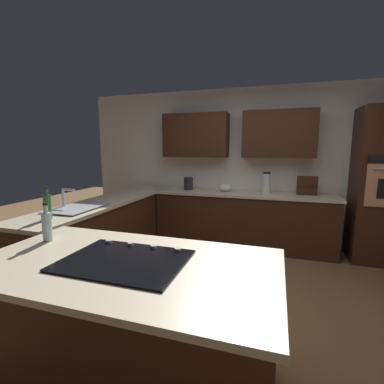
{
  "coord_description": "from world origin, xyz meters",
  "views": [
    {
      "loc": [
        -0.4,
        2.63,
        1.59
      ],
      "look_at": [
        0.74,
        -1.0,
        0.99
      ],
      "focal_mm": 25.26,
      "sensor_mm": 36.0,
      "label": 1
    }
  ],
  "objects_px": {
    "cooktop": "(125,260)",
    "blender": "(266,184)",
    "spice_rack": "(307,186)",
    "kettle": "(188,183)",
    "mixing_bowl": "(226,188)",
    "dish_soap_bottle": "(48,206)",
    "sink_unit": "(77,207)",
    "oil_bottle": "(47,225)"
  },
  "relations": [
    {
      "from": "mixing_bowl",
      "to": "sink_unit",
      "type": "bearing_deg",
      "value": 52.06
    },
    {
      "from": "oil_bottle",
      "to": "mixing_bowl",
      "type": "bearing_deg",
      "value": -106.61
    },
    {
      "from": "cooktop",
      "to": "blender",
      "type": "height_order",
      "value": "blender"
    },
    {
      "from": "sink_unit",
      "to": "spice_rack",
      "type": "xyz_separation_m",
      "value": [
        -2.68,
        -1.86,
        0.13
      ]
    },
    {
      "from": "mixing_bowl",
      "to": "kettle",
      "type": "height_order",
      "value": "kettle"
    },
    {
      "from": "spice_rack",
      "to": "dish_soap_bottle",
      "type": "height_order",
      "value": "dish_soap_bottle"
    },
    {
      "from": "kettle",
      "to": "cooktop",
      "type": "bearing_deg",
      "value": 100.78
    },
    {
      "from": "mixing_bowl",
      "to": "spice_rack",
      "type": "xyz_separation_m",
      "value": [
        -1.25,
        -0.03,
        0.08
      ]
    },
    {
      "from": "kettle",
      "to": "dish_soap_bottle",
      "type": "relative_size",
      "value": 0.66
    },
    {
      "from": "cooktop",
      "to": "mixing_bowl",
      "type": "relative_size",
      "value": 3.29
    },
    {
      "from": "dish_soap_bottle",
      "to": "oil_bottle",
      "type": "height_order",
      "value": "dish_soap_bottle"
    },
    {
      "from": "blender",
      "to": "dish_soap_bottle",
      "type": "relative_size",
      "value": 1.04
    },
    {
      "from": "dish_soap_bottle",
      "to": "spice_rack",
      "type": "bearing_deg",
      "value": -138.18
    },
    {
      "from": "mixing_bowl",
      "to": "dish_soap_bottle",
      "type": "relative_size",
      "value": 0.71
    },
    {
      "from": "mixing_bowl",
      "to": "spice_rack",
      "type": "distance_m",
      "value": 1.25
    },
    {
      "from": "spice_rack",
      "to": "oil_bottle",
      "type": "distance_m",
      "value": 3.55
    },
    {
      "from": "mixing_bowl",
      "to": "oil_bottle",
      "type": "xyz_separation_m",
      "value": [
        0.85,
        2.83,
        0.06
      ]
    },
    {
      "from": "sink_unit",
      "to": "dish_soap_bottle",
      "type": "bearing_deg",
      "value": 96.95
    },
    {
      "from": "mixing_bowl",
      "to": "kettle",
      "type": "relative_size",
      "value": 1.08
    },
    {
      "from": "kettle",
      "to": "oil_bottle",
      "type": "height_order",
      "value": "oil_bottle"
    },
    {
      "from": "blender",
      "to": "kettle",
      "type": "xyz_separation_m",
      "value": [
        1.3,
        -0.0,
        -0.04
      ]
    },
    {
      "from": "mixing_bowl",
      "to": "spice_rack",
      "type": "relative_size",
      "value": 0.79
    },
    {
      "from": "spice_rack",
      "to": "dish_soap_bottle",
      "type": "relative_size",
      "value": 0.9
    },
    {
      "from": "kettle",
      "to": "oil_bottle",
      "type": "relative_size",
      "value": 0.72
    },
    {
      "from": "mixing_bowl",
      "to": "dish_soap_bottle",
      "type": "height_order",
      "value": "dish_soap_bottle"
    },
    {
      "from": "sink_unit",
      "to": "cooktop",
      "type": "relative_size",
      "value": 0.92
    },
    {
      "from": "mixing_bowl",
      "to": "dish_soap_bottle",
      "type": "xyz_separation_m",
      "value": [
        1.37,
        2.31,
        0.07
      ]
    },
    {
      "from": "cooktop",
      "to": "blender",
      "type": "relative_size",
      "value": 2.25
    },
    {
      "from": "spice_rack",
      "to": "dish_soap_bottle",
      "type": "distance_m",
      "value": 3.52
    },
    {
      "from": "blender",
      "to": "kettle",
      "type": "relative_size",
      "value": 1.58
    },
    {
      "from": "blender",
      "to": "dish_soap_bottle",
      "type": "height_order",
      "value": "blender"
    },
    {
      "from": "dish_soap_bottle",
      "to": "kettle",
      "type": "bearing_deg",
      "value": -107.3
    },
    {
      "from": "spice_rack",
      "to": "kettle",
      "type": "relative_size",
      "value": 1.36
    },
    {
      "from": "spice_rack",
      "to": "dish_soap_bottle",
      "type": "xyz_separation_m",
      "value": [
        2.62,
        2.34,
        -0.01
      ]
    },
    {
      "from": "blender",
      "to": "sink_unit",
      "type": "bearing_deg",
      "value": 41.4
    },
    {
      "from": "kettle",
      "to": "dish_soap_bottle",
      "type": "bearing_deg",
      "value": 72.7
    },
    {
      "from": "cooktop",
      "to": "kettle",
      "type": "xyz_separation_m",
      "value": [
        0.57,
        -2.99,
        0.1
      ]
    },
    {
      "from": "sink_unit",
      "to": "oil_bottle",
      "type": "bearing_deg",
      "value": 120.17
    },
    {
      "from": "cooktop",
      "to": "dish_soap_bottle",
      "type": "bearing_deg",
      "value": -27.74
    },
    {
      "from": "blender",
      "to": "mixing_bowl",
      "type": "relative_size",
      "value": 1.46
    },
    {
      "from": "cooktop",
      "to": "oil_bottle",
      "type": "relative_size",
      "value": 2.54
    },
    {
      "from": "sink_unit",
      "to": "blender",
      "type": "distance_m",
      "value": 2.77
    }
  ]
}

